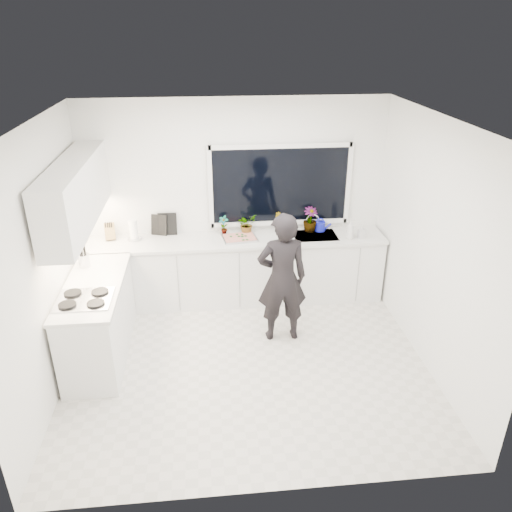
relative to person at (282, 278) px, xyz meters
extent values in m
cube|color=beige|center=(-0.46, -0.48, -0.82)|extent=(4.00, 3.50, 0.02)
cube|color=white|center=(-0.46, 1.28, 0.54)|extent=(4.00, 0.02, 2.70)
cube|color=white|center=(-2.47, -0.48, 0.54)|extent=(0.02, 3.50, 2.70)
cube|color=white|center=(1.55, -0.48, 0.54)|extent=(0.02, 3.50, 2.70)
cube|color=white|center=(-0.46, -0.48, 1.90)|extent=(4.00, 3.50, 0.02)
cube|color=black|center=(0.14, 1.25, 0.74)|extent=(1.80, 0.02, 1.00)
cube|color=white|center=(-0.46, 0.97, -0.37)|extent=(3.92, 0.58, 0.88)
cube|color=white|center=(-2.13, -0.13, -0.37)|extent=(0.58, 1.60, 0.88)
cube|color=silver|center=(-0.46, 0.96, 0.09)|extent=(3.94, 0.62, 0.04)
cube|color=silver|center=(-2.13, -0.13, 0.09)|extent=(0.62, 1.60, 0.04)
cube|color=white|center=(-2.25, 0.22, 1.04)|extent=(0.34, 2.10, 0.70)
cube|color=silver|center=(0.59, 0.97, 0.06)|extent=(0.58, 0.42, 0.14)
cylinder|color=silver|center=(0.59, 1.17, 0.22)|extent=(0.03, 0.03, 0.22)
cube|color=black|center=(-2.15, -0.48, 0.12)|extent=(0.56, 0.48, 0.03)
imported|color=black|center=(0.00, 0.00, 0.00)|extent=(0.60, 0.40, 1.62)
cube|color=silver|center=(-0.43, 0.94, 0.12)|extent=(0.48, 0.38, 0.03)
cube|color=red|center=(-0.43, 0.94, 0.14)|extent=(0.44, 0.34, 0.01)
cylinder|color=#1318B5|center=(0.69, 1.13, 0.17)|extent=(0.19, 0.19, 0.13)
cylinder|color=white|center=(-1.81, 1.07, 0.24)|extent=(0.12, 0.12, 0.26)
cube|color=#9D6B49|center=(-2.12, 1.11, 0.22)|extent=(0.14, 0.12, 0.22)
cylinder|color=silver|center=(-2.30, 0.32, 0.19)|extent=(0.16, 0.16, 0.16)
cube|color=black|center=(-1.49, 1.21, 0.25)|extent=(0.21, 0.09, 0.28)
cube|color=black|center=(-1.38, 1.21, 0.26)|extent=(0.25, 0.03, 0.30)
imported|color=#26662D|center=(-0.63, 1.13, 0.24)|extent=(0.17, 0.16, 0.26)
imported|color=#26662D|center=(-0.32, 1.13, 0.25)|extent=(0.33, 0.32, 0.27)
imported|color=#26662D|center=(0.15, 1.13, 0.25)|extent=(0.18, 0.16, 0.28)
imported|color=#26662D|center=(0.55, 1.13, 0.28)|extent=(0.22, 0.22, 0.34)
imported|color=#D8BF66|center=(1.03, 0.82, 0.24)|extent=(0.14, 0.14, 0.27)
imported|color=#D8BF66|center=(1.19, 0.82, 0.20)|extent=(0.10, 0.10, 0.18)
camera|label=1|loc=(-0.83, -5.10, 2.73)|focal=35.00mm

